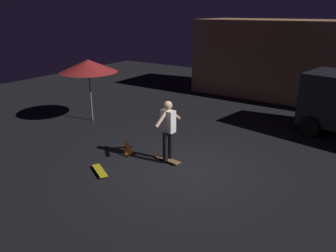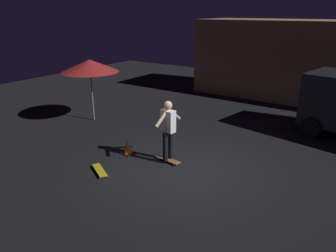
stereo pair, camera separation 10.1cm
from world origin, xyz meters
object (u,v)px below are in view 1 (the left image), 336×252
at_px(skater, 168,126).
at_px(skateboard_spare, 100,171).
at_px(patio_umbrella, 88,66).
at_px(skateboard_ridden, 168,160).
at_px(traffic_cone, 127,147).

bearing_deg(skater, skateboard_spare, -125.84).
relative_size(patio_umbrella, skater, 1.38).
distance_m(skateboard_ridden, traffic_cone, 1.29).
distance_m(patio_umbrella, skateboard_ridden, 4.99).
xyz_separation_m(skateboard_ridden, skateboard_spare, (-1.10, -1.53, 0.00)).
bearing_deg(skateboard_ridden, patio_umbrella, 163.04).
bearing_deg(skateboard_spare, traffic_cone, 96.94).
height_order(patio_umbrella, skateboard_ridden, patio_umbrella).
height_order(patio_umbrella, skateboard_spare, patio_umbrella).
bearing_deg(traffic_cone, skateboard_ridden, 11.34).
height_order(skateboard_spare, traffic_cone, traffic_cone).
height_order(patio_umbrella, skater, patio_umbrella).
relative_size(skateboard_ridden, skater, 0.48).
height_order(patio_umbrella, traffic_cone, patio_umbrella).
xyz_separation_m(skater, traffic_cone, (-1.26, -0.25, -0.83)).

